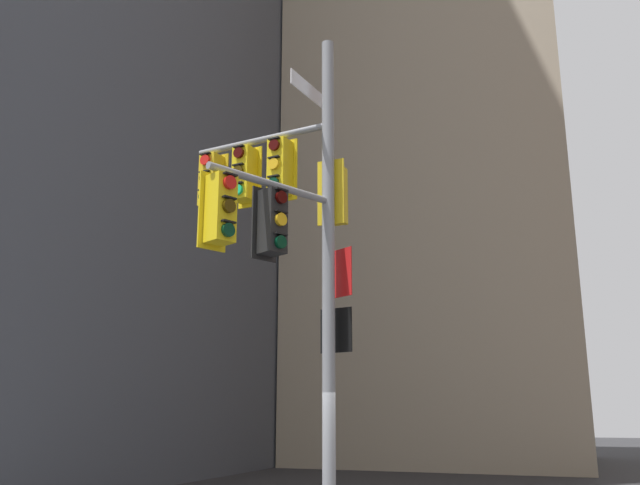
% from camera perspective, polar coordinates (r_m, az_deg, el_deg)
% --- Properties ---
extents(building_mid_block, '(12.37, 12.37, 34.24)m').
position_cam_1_polar(building_mid_block, '(36.62, 9.84, 10.14)').
color(building_mid_block, tan).
rests_on(building_mid_block, ground).
extents(signal_pole_assembly, '(3.12, 2.95, 8.56)m').
position_cam_1_polar(signal_pole_assembly, '(11.30, -3.20, 1.94)').
color(signal_pole_assembly, gray).
rests_on(signal_pole_assembly, ground).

